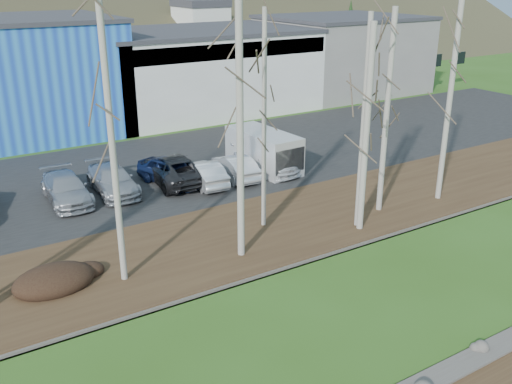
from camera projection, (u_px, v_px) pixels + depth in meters
river at (310, 327)px, 19.24m from camera, size 80.00×8.00×0.90m
far_bank_rocks at (247, 276)px, 22.48m from camera, size 80.00×0.80×0.46m
far_bank at (209, 244)px, 24.98m from camera, size 80.00×7.00×0.15m
parking_lot at (125, 176)px, 33.27m from camera, size 80.00×14.00×0.14m
building_white at (199, 70)px, 49.09m from camera, size 18.36×12.24×6.80m
building_grey at (342, 54)px, 56.97m from camera, size 14.28×12.24×7.30m
dirt_mound at (54, 279)px, 21.33m from camera, size 3.03×2.14×0.59m
birch_3 at (111, 133)px, 19.92m from camera, size 0.24×0.24×11.57m
birch_4 at (240, 137)px, 22.10m from camera, size 0.29×0.29×10.13m
birch_5 at (264, 123)px, 24.98m from camera, size 0.21×0.21×9.74m
birch_6 at (363, 125)px, 24.98m from camera, size 0.23×0.23×9.57m
birch_7 at (387, 114)px, 26.72m from camera, size 0.27×0.27×9.67m
birch_8 at (366, 131)px, 24.71m from camera, size 0.29×0.29×9.21m
birch_9 at (451, 92)px, 27.92m from camera, size 0.27×0.27×11.10m
car_3 at (113, 180)px, 30.42m from camera, size 2.13×4.88×1.40m
car_4 at (171, 171)px, 31.64m from camera, size 3.06×4.74×1.50m
car_5 at (236, 167)px, 32.57m from camera, size 1.84×4.21×1.34m
car_6 at (173, 169)px, 31.99m from camera, size 2.87×5.67×1.54m
car_7 at (266, 160)px, 33.76m from camera, size 2.52×5.04×1.41m
car_8 at (204, 173)px, 31.58m from camera, size 1.84×4.21×1.34m
car_9 at (66, 189)px, 29.20m from camera, size 2.13×4.88×1.40m
van_white at (266, 151)px, 33.91m from camera, size 2.41×5.27×2.26m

